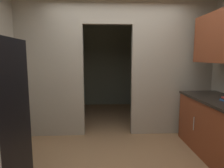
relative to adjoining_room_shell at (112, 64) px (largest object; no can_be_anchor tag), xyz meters
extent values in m
cube|color=#ADA899|center=(-1.25, -1.76, 0.00)|extent=(1.23, 0.12, 2.65)
cube|color=#ADA899|center=(1.08, -1.76, 0.00)|extent=(1.57, 0.12, 2.65)
cube|color=#ADA899|center=(-0.17, -1.76, 1.06)|extent=(0.93, 0.12, 0.53)
cube|color=gray|center=(0.00, 0.70, 0.00)|extent=(3.73, 0.10, 2.65)
cube|color=gray|center=(-1.82, -0.53, 0.00)|extent=(0.10, 2.46, 2.65)
cube|color=gray|center=(1.82, -0.53, 0.00)|extent=(0.10, 2.46, 2.65)
cylinder|color=#B7BABC|center=(1.18, -2.58, -0.86)|extent=(0.01, 0.01, 0.22)
camera|label=1|loc=(-0.29, -5.49, 0.20)|focal=31.13mm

